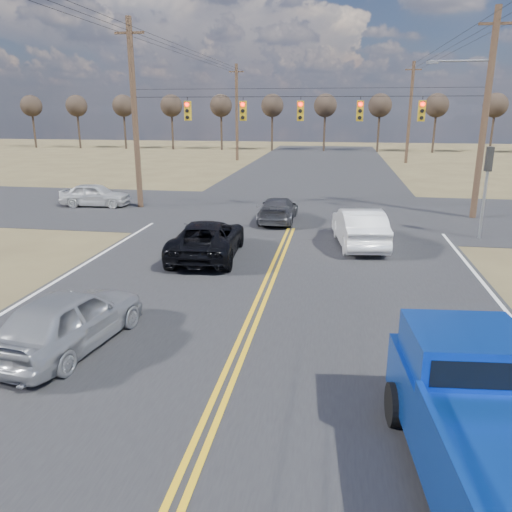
% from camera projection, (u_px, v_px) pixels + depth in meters
% --- Properties ---
extents(ground, '(160.00, 160.00, 0.00)m').
position_uv_depth(ground, '(225.00, 386.00, 10.05)').
color(ground, brown).
rests_on(ground, ground).
extents(road_main, '(14.00, 120.00, 0.02)m').
position_uv_depth(road_main, '(281.00, 252.00, 19.52)').
color(road_main, '#28282B').
rests_on(road_main, ground).
extents(road_cross, '(120.00, 12.00, 0.02)m').
position_uv_depth(road_cross, '(298.00, 212.00, 27.10)').
color(road_cross, '#28282B').
rests_on(road_cross, ground).
extents(signal_gantry, '(19.60, 4.83, 10.00)m').
position_uv_depth(signal_gantry, '(310.00, 116.00, 25.39)').
color(signal_gantry, '#473323').
rests_on(signal_gantry, ground).
extents(utility_poles, '(19.60, 58.32, 10.00)m').
position_uv_depth(utility_poles, '(299.00, 112.00, 24.68)').
color(utility_poles, '#473323').
rests_on(utility_poles, ground).
extents(treeline, '(87.00, 117.80, 7.40)m').
position_uv_depth(treeline, '(311.00, 104.00, 33.97)').
color(treeline, '#33261C').
rests_on(treeline, ground).
extents(pickup_truck, '(2.51, 5.49, 2.01)m').
position_uv_depth(pickup_truck, '(488.00, 434.00, 7.02)').
color(pickup_truck, black).
rests_on(pickup_truck, ground).
extents(silver_suv, '(2.31, 4.46, 1.45)m').
position_uv_depth(silver_suv, '(69.00, 319.00, 11.49)').
color(silver_suv, '#97989E').
rests_on(silver_suv, ground).
extents(black_suv, '(2.67, 5.20, 1.40)m').
position_uv_depth(black_suv, '(207.00, 239.00, 18.71)').
color(black_suv, black).
rests_on(black_suv, ground).
extents(white_car_queue, '(2.27, 4.91, 1.56)m').
position_uv_depth(white_car_queue, '(359.00, 227.00, 20.24)').
color(white_car_queue, white).
rests_on(white_car_queue, ground).
extents(dgrey_car_queue, '(1.73, 4.20, 1.21)m').
position_uv_depth(dgrey_car_queue, '(278.00, 210.00, 24.68)').
color(dgrey_car_queue, '#393A3F').
rests_on(dgrey_car_queue, ground).
extents(cross_car_west, '(1.84, 4.00, 1.33)m').
position_uv_depth(cross_car_west, '(95.00, 195.00, 28.59)').
color(cross_car_west, silver).
rests_on(cross_car_west, ground).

